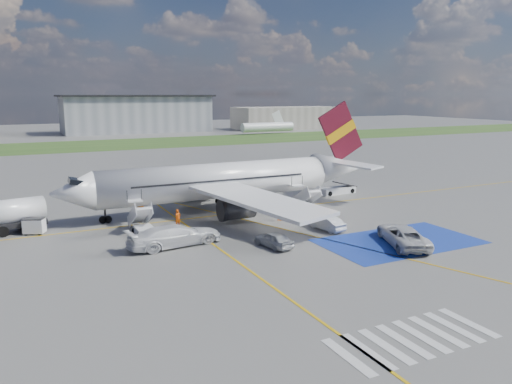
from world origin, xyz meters
TOP-DOWN VIEW (x-y plane):
  - ground at (0.00, 0.00)m, footprint 400.00×400.00m
  - grass_strip at (0.00, 95.00)m, footprint 400.00×30.00m
  - taxiway_line_main at (0.00, 12.00)m, footprint 120.00×0.20m
  - taxiway_line_cross at (-5.00, -10.00)m, footprint 0.20×60.00m
  - taxiway_line_diag at (0.00, 12.00)m, footprint 20.71×56.45m
  - staging_box at (10.00, -4.00)m, footprint 14.00×8.00m
  - crosswalk at (-1.80, -18.00)m, footprint 9.00×4.00m
  - terminal_centre at (20.00, 135.00)m, footprint 48.00×18.00m
  - terminal_east at (75.00, 128.00)m, footprint 40.00×16.00m
  - airliner at (1.51, 14.00)m, footprint 36.81×32.95m
  - airstairs_fwd at (-9.50, 8.70)m, footprint 1.90×5.20m
  - airstairs_aft at (9.00, 8.70)m, footprint 1.90×5.20m
  - gpu_cart at (-18.59, 12.90)m, footprint 2.10×1.76m
  - belt_loader at (17.86, 16.14)m, footprint 5.45×2.35m
  - car_silver_a at (-0.65, -0.48)m, footprint 2.27×4.19m
  - car_silver_b at (6.43, 1.99)m, footprint 1.93×4.19m
  - van_white_a at (9.65, -4.76)m, footprint 4.80×6.46m
  - van_white_b at (-8.04, 3.55)m, footprint 6.44×3.19m
  - crew_fwd at (-5.88, 9.49)m, footprint 0.74×0.60m
  - crew_nose at (-8.41, 14.15)m, footprint 1.15×1.21m
  - crew_aft at (4.14, 7.11)m, footprint 0.88×1.18m

SIDE VIEW (x-z plane):
  - ground at x=0.00m, z-range 0.00..0.00m
  - grass_strip at x=0.00m, z-range 0.00..0.01m
  - taxiway_line_main at x=0.00m, z-range 0.00..0.01m
  - taxiway_line_cross at x=-5.00m, z-range 0.00..0.01m
  - taxiway_line_diag at x=0.00m, z-range 0.00..0.01m
  - staging_box at x=10.00m, z-range 0.00..0.01m
  - crosswalk at x=-1.80m, z-range 0.00..0.01m
  - belt_loader at x=17.86m, z-range -0.40..1.20m
  - airstairs_fwd at x=-9.50m, z-range -1.18..2.42m
  - airstairs_aft at x=9.00m, z-range -1.18..2.42m
  - car_silver_b at x=6.43m, z-range 0.00..1.33m
  - car_silver_a at x=-0.65m, z-range 0.00..1.35m
  - gpu_cart at x=-18.59m, z-range -0.07..1.43m
  - crew_fwd at x=-5.88m, z-range 0.00..1.74m
  - crew_aft at x=4.14m, z-range 0.00..1.87m
  - crew_nose at x=-8.41m, z-range 0.00..1.97m
  - van_white_a at x=9.65m, z-range 0.00..2.20m
  - van_white_b at x=-8.04m, z-range 0.00..2.43m
  - airliner at x=1.51m, z-range -2.57..9.35m
  - terminal_east at x=75.00m, z-range 0.00..8.00m
  - terminal_centre at x=20.00m, z-range 0.00..12.00m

